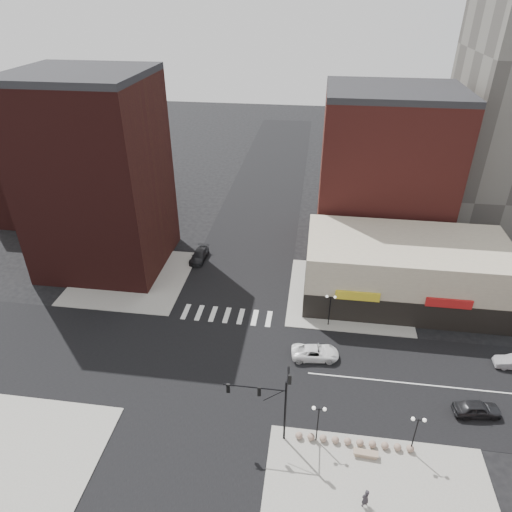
# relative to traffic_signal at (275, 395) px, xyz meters

# --- Properties ---
(ground) EXTENTS (240.00, 240.00, 0.00)m
(ground) POSITION_rel_traffic_signal_xyz_m (-7.24, 7.83, -4.96)
(ground) COLOR black
(ground) RESTS_ON ground
(road_ew) EXTENTS (200.00, 14.00, 0.02)m
(road_ew) POSITION_rel_traffic_signal_xyz_m (-7.24, 7.83, -4.95)
(road_ew) COLOR black
(road_ew) RESTS_ON ground
(road_ns) EXTENTS (14.00, 200.00, 0.02)m
(road_ns) POSITION_rel_traffic_signal_xyz_m (-7.24, 7.83, -4.95)
(road_ns) COLOR black
(road_ns) RESTS_ON ground
(sidewalk_nw) EXTENTS (15.00, 15.00, 0.12)m
(sidewalk_nw) POSITION_rel_traffic_signal_xyz_m (-21.74, 22.33, -4.90)
(sidewalk_nw) COLOR gray
(sidewalk_nw) RESTS_ON ground
(sidewalk_ne) EXTENTS (15.00, 15.00, 0.12)m
(sidewalk_ne) POSITION_rel_traffic_signal_xyz_m (7.26, 22.33, -4.90)
(sidewalk_ne) COLOR gray
(sidewalk_ne) RESTS_ON ground
(sidewalk_sw) EXTENTS (15.00, 15.00, 0.12)m
(sidewalk_sw) POSITION_rel_traffic_signal_xyz_m (-21.74, -6.67, -4.90)
(sidewalk_sw) COLOR gray
(sidewalk_sw) RESTS_ON ground
(building_nw) EXTENTS (16.00, 15.00, 25.00)m
(building_nw) POSITION_rel_traffic_signal_xyz_m (-26.24, 26.33, 7.54)
(building_nw) COLOR #351311
(building_nw) RESTS_ON ground
(building_nw_low) EXTENTS (20.00, 18.00, 12.00)m
(building_nw_low) POSITION_rel_traffic_signal_xyz_m (-39.24, 41.83, 1.04)
(building_nw_low) COLOR #351311
(building_nw_low) RESTS_ON ground
(building_ne_midrise) EXTENTS (18.00, 15.00, 22.00)m
(building_ne_midrise) POSITION_rel_traffic_signal_xyz_m (11.76, 37.33, 6.04)
(building_ne_midrise) COLOR maroon
(building_ne_midrise) RESTS_ON ground
(building_ne_row) EXTENTS (24.20, 12.20, 8.00)m
(building_ne_row) POSITION_rel_traffic_signal_xyz_m (13.76, 22.83, -1.66)
(building_ne_row) COLOR #C1B799
(building_ne_row) RESTS_ON ground
(traffic_signal) EXTENTS (5.59, 3.09, 7.77)m
(traffic_signal) POSITION_rel_traffic_signal_xyz_m (0.00, 0.00, 0.00)
(traffic_signal) COLOR black
(traffic_signal) RESTS_ON ground
(street_lamp_se_a) EXTENTS (1.22, 0.32, 4.16)m
(street_lamp_se_a) POSITION_rel_traffic_signal_xyz_m (3.76, -0.17, -1.67)
(street_lamp_se_a) COLOR black
(street_lamp_se_a) RESTS_ON sidewalk_se
(street_lamp_se_b) EXTENTS (1.22, 0.32, 4.16)m
(street_lamp_se_b) POSITION_rel_traffic_signal_xyz_m (11.76, -0.17, -1.67)
(street_lamp_se_b) COLOR black
(street_lamp_se_b) RESTS_ON sidewalk_se
(street_lamp_ne) EXTENTS (1.22, 0.32, 4.16)m
(street_lamp_ne) POSITION_rel_traffic_signal_xyz_m (4.76, 15.83, -1.67)
(street_lamp_ne) COLOR black
(street_lamp_ne) RESTS_ON sidewalk_ne
(bollard_row) EXTENTS (10.09, 0.64, 0.64)m
(bollard_row) POSITION_rel_traffic_signal_xyz_m (6.99, -0.17, -4.52)
(bollard_row) COLOR gray
(bollard_row) RESTS_ON sidewalk_se
(white_suv) EXTENTS (5.26, 2.88, 1.40)m
(white_suv) POSITION_rel_traffic_signal_xyz_m (3.37, 10.26, -4.26)
(white_suv) COLOR white
(white_suv) RESTS_ON ground
(dark_sedan_east) EXTENTS (4.47, 2.28, 1.46)m
(dark_sedan_east) POSITION_rel_traffic_signal_xyz_m (18.37, 4.76, -4.23)
(dark_sedan_east) COLOR black
(dark_sedan_east) RESTS_ON ground
(dark_sedan_north) EXTENTS (2.26, 4.92, 1.39)m
(dark_sedan_north) POSITION_rel_traffic_signal_xyz_m (-13.74, 28.16, -4.26)
(dark_sedan_north) COLOR black
(dark_sedan_north) RESTS_ON ground
(pedestrian) EXTENTS (0.81, 0.77, 1.87)m
(pedestrian) POSITION_rel_traffic_signal_xyz_m (7.55, -5.52, -3.91)
(pedestrian) COLOR #29262C
(pedestrian) RESTS_ON sidewalk_se
(stone_bench) EXTENTS (2.09, 0.74, 0.48)m
(stone_bench) POSITION_rel_traffic_signal_xyz_m (7.93, -1.17, -4.58)
(stone_bench) COLOR gray
(stone_bench) RESTS_ON sidewalk_se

